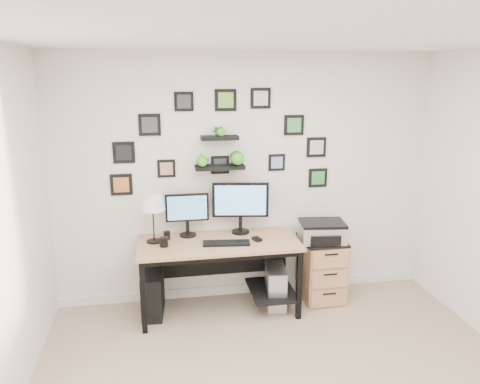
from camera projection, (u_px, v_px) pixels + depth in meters
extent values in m
plane|color=white|center=(314.00, 33.00, 2.69)|extent=(4.00, 4.00, 0.00)
plane|color=white|center=(247.00, 178.00, 4.92)|extent=(4.00, 0.00, 4.00)
cube|color=white|center=(247.00, 288.00, 5.22)|extent=(4.00, 0.03, 0.10)
cube|color=tan|center=(219.00, 243.00, 4.65)|extent=(1.60, 0.70, 0.03)
cube|color=black|center=(219.00, 247.00, 4.66)|extent=(1.54, 0.64, 0.05)
cube|color=black|center=(215.00, 257.00, 5.03)|extent=(1.44, 0.02, 0.41)
cube|color=black|center=(272.00, 290.00, 4.88)|extent=(0.45, 0.63, 0.03)
cube|color=black|center=(143.00, 298.00, 4.33)|extent=(0.05, 0.05, 0.72)
cube|color=black|center=(145.00, 271.00, 4.90)|extent=(0.05, 0.05, 0.72)
cube|color=black|center=(299.00, 285.00, 4.58)|extent=(0.05, 0.05, 0.72)
cube|color=black|center=(283.00, 262.00, 5.15)|extent=(0.05, 0.05, 0.72)
cylinder|color=black|center=(188.00, 235.00, 4.81)|extent=(0.17, 0.17, 0.02)
cylinder|color=black|center=(188.00, 228.00, 4.79)|extent=(0.03, 0.03, 0.15)
cube|color=black|center=(187.00, 207.00, 4.74)|extent=(0.44, 0.03, 0.29)
cube|color=#59A5D8|center=(187.00, 208.00, 4.72)|extent=(0.40, 0.01, 0.25)
cylinder|color=black|center=(240.00, 232.00, 4.91)|extent=(0.22, 0.22, 0.02)
cylinder|color=black|center=(240.00, 224.00, 4.89)|extent=(0.04, 0.04, 0.17)
cube|color=black|center=(240.00, 200.00, 4.82)|extent=(0.58, 0.13, 0.36)
cube|color=#59A5D8|center=(240.00, 200.00, 4.80)|extent=(0.52, 0.09, 0.31)
cube|color=black|center=(226.00, 243.00, 4.58)|extent=(0.47, 0.20, 0.02)
cube|color=black|center=(257.00, 239.00, 4.68)|extent=(0.10, 0.12, 0.03)
cylinder|color=black|center=(154.00, 241.00, 4.64)|extent=(0.15, 0.15, 0.01)
cylinder|color=black|center=(153.00, 219.00, 4.58)|extent=(0.01, 0.01, 0.45)
cone|color=white|center=(152.00, 202.00, 4.54)|extent=(0.25, 0.25, 0.17)
cylinder|color=black|center=(164.00, 242.00, 4.50)|extent=(0.08, 0.08, 0.09)
cylinder|color=black|center=(167.00, 235.00, 4.70)|extent=(0.07, 0.07, 0.09)
cube|color=black|center=(153.00, 293.00, 4.71)|extent=(0.24, 0.46, 0.45)
cube|color=gray|center=(276.00, 286.00, 4.89)|extent=(0.25, 0.45, 0.43)
cube|color=silver|center=(278.00, 296.00, 4.68)|extent=(0.17, 0.03, 0.40)
cube|color=tan|center=(321.00, 269.00, 5.04)|extent=(0.42, 0.50, 0.65)
cube|color=black|center=(322.00, 240.00, 4.95)|extent=(0.43, 0.51, 0.02)
cube|color=tan|center=(329.00, 299.00, 4.84)|extent=(0.39, 0.02, 0.18)
cylinder|color=black|center=(329.00, 294.00, 4.81)|extent=(0.14, 0.02, 0.02)
cube|color=tan|center=(330.00, 279.00, 4.79)|extent=(0.39, 0.02, 0.18)
cylinder|color=black|center=(330.00, 274.00, 4.76)|extent=(0.14, 0.02, 0.02)
cube|color=tan|center=(331.00, 260.00, 4.74)|extent=(0.39, 0.02, 0.18)
cylinder|color=black|center=(331.00, 255.00, 4.71)|extent=(0.14, 0.02, 0.02)
cube|color=silver|center=(322.00, 233.00, 4.88)|extent=(0.50, 0.41, 0.18)
cube|color=black|center=(322.00, 223.00, 4.86)|extent=(0.50, 0.41, 0.03)
cube|color=black|center=(326.00, 241.00, 4.71)|extent=(0.31, 0.06, 0.10)
cube|color=black|center=(220.00, 167.00, 4.75)|extent=(0.50, 0.18, 0.04)
cube|color=black|center=(220.00, 138.00, 4.66)|extent=(0.38, 0.15, 0.04)
imported|color=green|center=(203.00, 153.00, 4.68)|extent=(0.15, 0.12, 0.27)
imported|color=green|center=(236.00, 152.00, 4.74)|extent=(0.15, 0.15, 0.27)
imported|color=green|center=(219.00, 123.00, 4.63)|extent=(0.13, 0.09, 0.25)
cube|color=black|center=(277.00, 162.00, 4.92)|extent=(0.18, 0.02, 0.18)
cube|color=#738DC9|center=(277.00, 163.00, 4.91)|extent=(0.12, 0.00, 0.12)
cube|color=black|center=(294.00, 125.00, 4.86)|extent=(0.21, 0.02, 0.21)
cube|color=#449041|center=(294.00, 125.00, 4.85)|extent=(0.15, 0.00, 0.15)
cube|color=black|center=(220.00, 165.00, 4.82)|extent=(0.19, 0.02, 0.19)
cube|color=#333138|center=(220.00, 165.00, 4.81)|extent=(0.13, 0.00, 0.13)
cube|color=black|center=(261.00, 98.00, 4.73)|extent=(0.21, 0.02, 0.21)
cube|color=silver|center=(261.00, 98.00, 4.72)|extent=(0.15, 0.00, 0.15)
cube|color=black|center=(124.00, 153.00, 4.62)|extent=(0.21, 0.02, 0.21)
cube|color=black|center=(124.00, 153.00, 4.61)|extent=(0.15, 0.00, 0.15)
cube|color=black|center=(121.00, 185.00, 4.69)|extent=(0.22, 0.02, 0.22)
cube|color=#C0672D|center=(121.00, 185.00, 4.68)|extent=(0.15, 0.00, 0.15)
cube|color=black|center=(166.00, 169.00, 4.73)|extent=(0.18, 0.02, 0.18)
cube|color=#BC7757|center=(166.00, 169.00, 4.72)|extent=(0.13, 0.00, 0.13)
cube|color=black|center=(318.00, 178.00, 5.05)|extent=(0.20, 0.02, 0.20)
cube|color=#338E3C|center=(318.00, 178.00, 5.04)|extent=(0.14, 0.00, 0.14)
cube|color=black|center=(150.00, 125.00, 4.60)|extent=(0.22, 0.02, 0.22)
cube|color=#35363A|center=(150.00, 125.00, 4.59)|extent=(0.15, 0.00, 0.15)
cube|color=black|center=(226.00, 100.00, 4.67)|extent=(0.22, 0.02, 0.22)
cube|color=#6BA035|center=(226.00, 100.00, 4.66)|extent=(0.15, 0.00, 0.15)
cube|color=black|center=(184.00, 101.00, 4.60)|extent=(0.19, 0.02, 0.19)
cube|color=#2C2D35|center=(184.00, 102.00, 4.59)|extent=(0.13, 0.00, 0.13)
cube|color=black|center=(316.00, 147.00, 4.96)|extent=(0.21, 0.02, 0.21)
cube|color=#BAB9BE|center=(317.00, 147.00, 4.95)|extent=(0.15, 0.00, 0.15)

